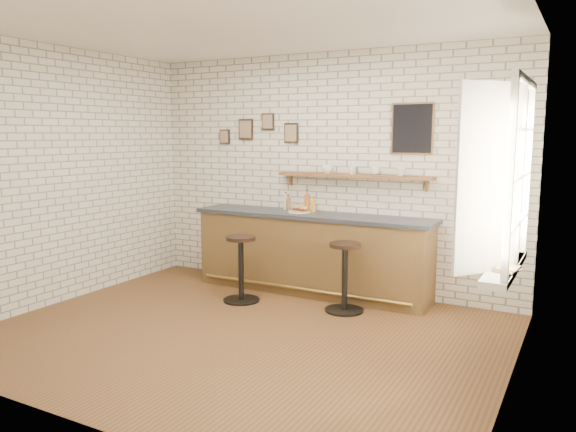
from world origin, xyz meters
name	(u,v)px	position (x,y,z in m)	size (l,w,h in m)	color
ground	(242,334)	(0.00, 0.00, 0.00)	(5.00, 5.00, 0.00)	brown
bar_counter	(311,253)	(-0.06, 1.70, 0.51)	(3.10, 0.65, 1.01)	brown
sandwich_plate	(300,212)	(-0.22, 1.69, 1.02)	(0.28, 0.28, 0.01)	white
ciabatta_sandwich	(300,209)	(-0.21, 1.69, 1.06)	(0.24, 0.17, 0.08)	tan
potato_chips	(298,211)	(-0.25, 1.68, 1.02)	(0.26, 0.19, 0.00)	gold
bitters_bottle_brown	(288,204)	(-0.47, 1.84, 1.09)	(0.06, 0.06, 0.20)	brown
bitters_bottle_white	(286,203)	(-0.51, 1.84, 1.10)	(0.06, 0.06, 0.23)	beige
bitters_bottle_amber	(307,202)	(-0.19, 1.84, 1.12)	(0.07, 0.07, 0.28)	#A3511A
condiment_bottle_yellow	(313,206)	(-0.11, 1.84, 1.09)	(0.06, 0.06, 0.19)	gold
bar_stool_left	(241,267)	(-0.63, 0.96, 0.42)	(0.45, 0.45, 0.79)	black
bar_stool_right	(345,275)	(0.61, 1.18, 0.42)	(0.44, 0.44, 0.79)	black
wall_shelf	(353,176)	(0.40, 1.90, 1.48)	(2.00, 0.18, 0.18)	brown
shelf_cup_a	(327,169)	(0.05, 1.90, 1.55)	(0.14, 0.14, 0.11)	white
shelf_cup_b	(353,170)	(0.39, 1.90, 1.55)	(0.11, 0.11, 0.10)	white
shelf_cup_c	(375,171)	(0.69, 1.90, 1.55)	(0.12, 0.12, 0.09)	white
shelf_cup_d	(401,172)	(1.00, 1.90, 1.55)	(0.10, 0.10, 0.09)	white
back_wall_decor	(343,129)	(0.23, 1.98, 2.05)	(2.96, 0.02, 0.56)	black
window_sill	(505,268)	(2.40, 0.30, 0.90)	(0.20, 1.35, 0.06)	white
casement_window	(505,176)	(2.36, 0.30, 1.65)	(0.40, 1.30, 1.56)	white
book_lower	(498,269)	(2.38, 0.06, 0.94)	(0.15, 0.21, 0.02)	tan
book_upper	(498,267)	(2.38, 0.06, 0.96)	(0.15, 0.20, 0.02)	tan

